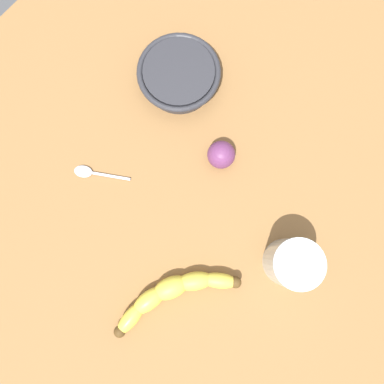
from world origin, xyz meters
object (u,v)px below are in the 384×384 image
object	(u,v)px
banana	(173,293)
teaspoon	(87,172)
ceramic_bowl	(179,75)
plum_fruit	(221,155)
smoothie_glass	(292,263)

from	to	relation	value
banana	teaspoon	world-z (taller)	banana
banana	teaspoon	size ratio (longest dim) A/B	2.21
ceramic_bowl	teaspoon	world-z (taller)	ceramic_bowl
teaspoon	plum_fruit	bearing A→B (deg)	-163.86
banana	plum_fruit	world-z (taller)	plum_fruit
smoothie_glass	plum_fruit	xyz separation A→B (cm)	(7.14, 22.52, -1.74)
banana	teaspoon	bearing A→B (deg)	-75.43
banana	ceramic_bowl	size ratio (longest dim) A/B	1.39
banana	smoothie_glass	bearing A→B (deg)	172.16
banana	plum_fruit	size ratio (longest dim) A/B	4.22
smoothie_glass	teaspoon	bearing A→B (deg)	107.01
ceramic_bowl	plum_fruit	xyz separation A→B (cm)	(-6.68, -16.68, -0.16)
smoothie_glass	ceramic_bowl	xyz separation A→B (cm)	(13.82, 39.20, -1.59)
banana	ceramic_bowl	world-z (taller)	ceramic_bowl
ceramic_bowl	teaspoon	distance (cm)	26.29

